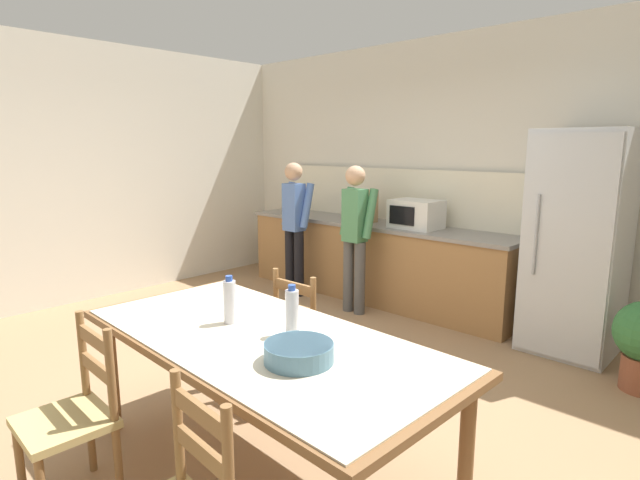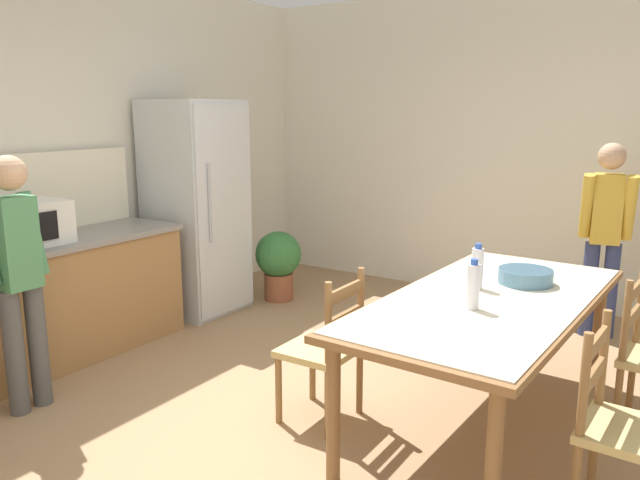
# 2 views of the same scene
# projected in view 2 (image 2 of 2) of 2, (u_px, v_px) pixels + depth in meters

# --- Properties ---
(ground_plane) EXTENTS (8.32, 8.32, 0.00)m
(ground_plane) POSITION_uv_depth(u_px,v_px,m) (319.00, 437.00, 3.51)
(ground_plane) COLOR #9E7A56
(wall_back) EXTENTS (6.52, 0.12, 2.90)m
(wall_back) POSITION_uv_depth(u_px,v_px,m) (22.00, 158.00, 4.64)
(wall_back) COLOR silver
(wall_back) RESTS_ON ground
(wall_right) EXTENTS (0.12, 5.20, 2.90)m
(wall_right) POSITION_uv_depth(u_px,v_px,m) (510.00, 148.00, 5.87)
(wall_right) COLOR silver
(wall_right) RESTS_ON ground
(refrigerator) EXTENTS (0.71, 0.73, 1.89)m
(refrigerator) POSITION_uv_depth(u_px,v_px,m) (196.00, 208.00, 5.56)
(refrigerator) COLOR silver
(refrigerator) RESTS_ON ground
(microwave) EXTENTS (0.50, 0.39, 0.30)m
(microwave) POSITION_uv_depth(u_px,v_px,m) (27.00, 224.00, 4.25)
(microwave) COLOR white
(microwave) RESTS_ON kitchen_counter
(dining_table) EXTENTS (2.19, 1.07, 0.78)m
(dining_table) POSITION_uv_depth(u_px,v_px,m) (489.00, 309.00, 3.51)
(dining_table) COLOR brown
(dining_table) RESTS_ON ground
(bottle_near_centre) EXTENTS (0.07, 0.07, 0.27)m
(bottle_near_centre) POSITION_uv_depth(u_px,v_px,m) (473.00, 286.00, 3.25)
(bottle_near_centre) COLOR silver
(bottle_near_centre) RESTS_ON dining_table
(bottle_off_centre) EXTENTS (0.07, 0.07, 0.27)m
(bottle_off_centre) POSITION_uv_depth(u_px,v_px,m) (477.00, 268.00, 3.62)
(bottle_off_centre) COLOR silver
(bottle_off_centre) RESTS_ON dining_table
(serving_bowl) EXTENTS (0.32, 0.32, 0.09)m
(serving_bowl) POSITION_uv_depth(u_px,v_px,m) (525.00, 275.00, 3.74)
(serving_bowl) COLOR slate
(serving_bowl) RESTS_ON dining_table
(chair_side_near_left) EXTENTS (0.43, 0.42, 0.91)m
(chair_side_near_left) POSITION_uv_depth(u_px,v_px,m) (621.00, 428.00, 2.73)
(chair_side_near_left) COLOR olive
(chair_side_near_left) RESTS_ON ground
(chair_side_far_left) EXTENTS (0.43, 0.41, 0.91)m
(chair_side_far_left) POSITION_uv_depth(u_px,v_px,m) (325.00, 349.00, 3.63)
(chair_side_far_left) COLOR olive
(chair_side_far_left) RESTS_ON ground
(person_at_counter) EXTENTS (0.39, 0.27, 1.56)m
(person_at_counter) POSITION_uv_depth(u_px,v_px,m) (17.00, 271.00, 3.68)
(person_at_counter) COLOR #4C4C4C
(person_at_counter) RESTS_ON ground
(person_by_table) EXTENTS (0.32, 0.43, 1.56)m
(person_by_table) POSITION_uv_depth(u_px,v_px,m) (605.00, 230.00, 4.89)
(person_by_table) COLOR navy
(person_by_table) RESTS_ON ground
(potted_plant) EXTENTS (0.44, 0.44, 0.67)m
(potted_plant) POSITION_uv_depth(u_px,v_px,m) (278.00, 260.00, 5.97)
(potted_plant) COLOR brown
(potted_plant) RESTS_ON ground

